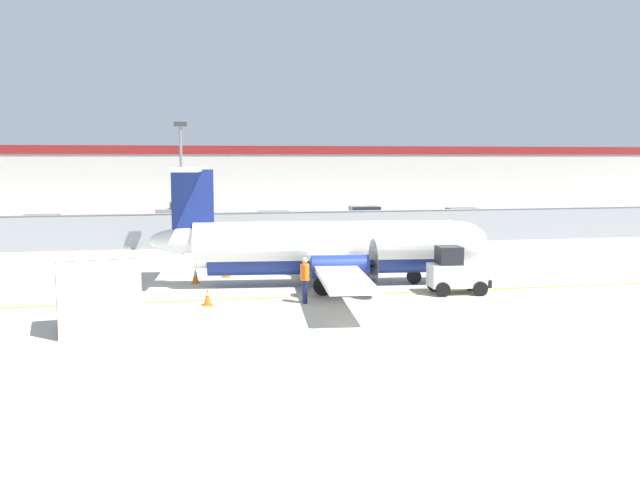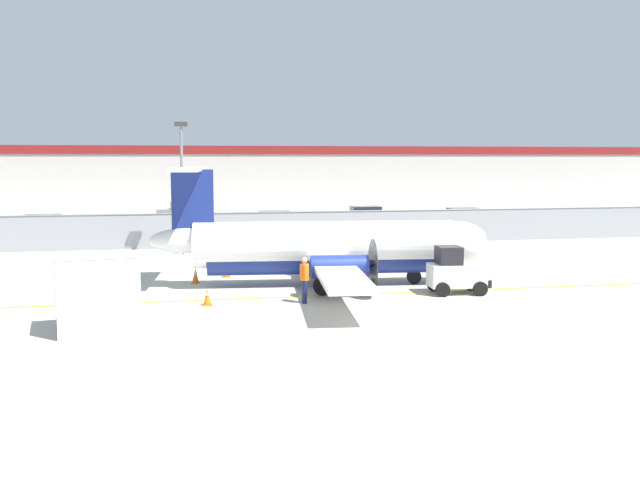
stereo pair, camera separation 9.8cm
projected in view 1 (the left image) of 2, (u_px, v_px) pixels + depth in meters
The scene contains 18 objects.
ground_plane at pixel (337, 295), 27.72m from camera, with size 140.00×140.00×0.01m.
perimeter_fence at pixel (279, 228), 43.17m from camera, with size 98.00×0.10×2.10m.
parking_lot_strip at pixel (257, 227), 54.49m from camera, with size 98.00×17.00×0.12m.
background_building at pixel (237, 179), 72.13m from camera, with size 91.00×8.10×6.50m.
commuter_airplane at pixel (331, 247), 29.74m from camera, with size 14.22×16.08×4.92m.
baggage_tug at pixel (456, 272), 27.97m from camera, with size 2.41×1.53×1.88m.
ground_crew_worker at pixel (305, 277), 26.12m from camera, with size 0.36×0.54×1.70m.
cargo_container at pixel (98, 296), 21.88m from camera, with size 2.68×2.35×2.20m.
traffic_cone_near_left at pixel (226, 270), 31.89m from camera, with size 0.36×0.36×0.64m.
traffic_cone_near_right at pixel (208, 297), 25.74m from camera, with size 0.36×0.36×0.64m.
traffic_cone_far_left at pixel (440, 278), 29.90m from camera, with size 0.36×0.36×0.64m.
traffic_cone_far_right at pixel (195, 276), 30.39m from camera, with size 0.36×0.36×0.64m.
parked_car_0 at pixel (44, 227), 45.94m from camera, with size 4.24×2.08×1.58m.
parked_car_1 at pixel (182, 212), 59.32m from camera, with size 4.33×2.29×1.58m.
parked_car_2 at pixel (275, 223), 48.91m from camera, with size 4.32×2.26×1.58m.
parked_car_3 at pixel (363, 217), 53.93m from camera, with size 4.27×2.15×1.58m.
parked_car_4 at pixel (461, 219), 52.04m from camera, with size 4.27×2.14×1.58m.
apron_light_pole at pixel (181, 177), 38.99m from camera, with size 0.70×0.30×7.27m.
Camera 1 is at (-6.05, -24.62, 5.30)m, focal length 40.00 mm.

